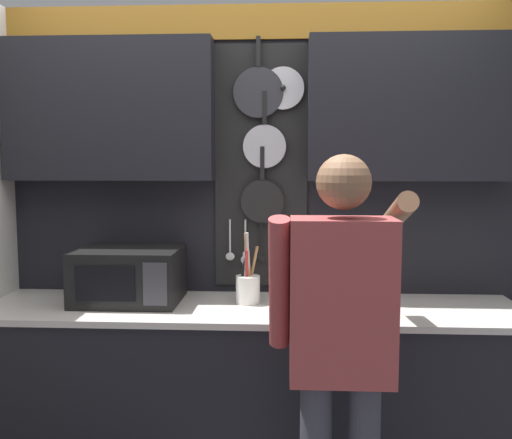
# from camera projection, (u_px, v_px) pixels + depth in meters

# --- Properties ---
(base_cabinet_counter) EXTENTS (2.57, 0.62, 0.92)m
(base_cabinet_counter) POSITION_uv_depth(u_px,v_px,m) (252.00, 399.00, 2.78)
(base_cabinet_counter) COLOR black
(base_cabinet_counter) RESTS_ON ground_plane
(back_wall_unit) EXTENTS (3.14, 0.20, 2.40)m
(back_wall_unit) POSITION_uv_depth(u_px,v_px,m) (255.00, 180.00, 2.94)
(back_wall_unit) COLOR black
(back_wall_unit) RESTS_ON ground_plane
(microwave) EXTENTS (0.50, 0.40, 0.26)m
(microwave) POSITION_uv_depth(u_px,v_px,m) (129.00, 275.00, 2.80)
(microwave) COLOR black
(microwave) RESTS_ON base_cabinet_counter
(knife_block) EXTENTS (0.13, 0.16, 0.28)m
(knife_block) POSITION_uv_depth(u_px,v_px,m) (346.00, 283.00, 2.75)
(knife_block) COLOR brown
(knife_block) RESTS_ON base_cabinet_counter
(utensil_crock) EXTENTS (0.12, 0.12, 0.35)m
(utensil_crock) POSITION_uv_depth(u_px,v_px,m) (248.00, 286.00, 2.78)
(utensil_crock) COLOR white
(utensil_crock) RESTS_ON base_cabinet_counter
(person) EXTENTS (0.54, 0.63, 1.63)m
(person) POSITION_uv_depth(u_px,v_px,m) (341.00, 334.00, 2.11)
(person) COLOR #383842
(person) RESTS_ON ground_plane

